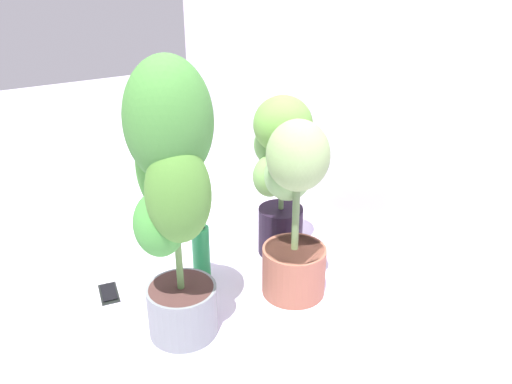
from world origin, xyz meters
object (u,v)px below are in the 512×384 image
at_px(potted_plant_back_right, 294,208).
at_px(potted_plant_front_right, 171,184).
at_px(cell_phone, 109,293).
at_px(potted_plant_back_center, 280,163).
at_px(nutrient_bottle, 201,253).

bearing_deg(potted_plant_back_right, potted_plant_front_right, -91.35).
bearing_deg(potted_plant_front_right, cell_phone, -157.43).
relative_size(potted_plant_back_center, nutrient_bottle, 2.74).
distance_m(potted_plant_back_right, cell_phone, 0.81).
distance_m(potted_plant_back_center, potted_plant_back_right, 0.30).
bearing_deg(nutrient_bottle, potted_plant_front_right, -40.39).
distance_m(cell_phone, nutrient_bottle, 0.40).
xyz_separation_m(potted_plant_front_right, potted_plant_back_right, (0.01, 0.48, -0.21)).
distance_m(potted_plant_back_right, nutrient_bottle, 0.44).
xyz_separation_m(potted_plant_back_center, nutrient_bottle, (0.01, -0.39, -0.30)).
distance_m(potted_plant_back_center, nutrient_bottle, 0.50).
distance_m(potted_plant_front_right, cell_phone, 0.69).
relative_size(potted_plant_back_center, potted_plant_back_right, 1.01).
height_order(potted_plant_back_right, nutrient_bottle, potted_plant_back_right).
bearing_deg(potted_plant_front_right, nutrient_bottle, 139.61).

